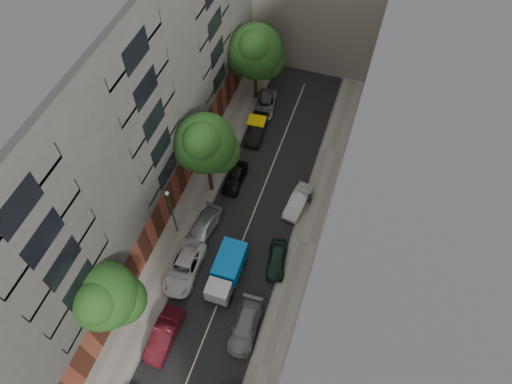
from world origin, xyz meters
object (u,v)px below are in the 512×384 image
at_px(car_left_1, 164,335).
at_px(car_left_2, 184,268).
at_px(car_right_3, 298,201).
at_px(car_right_1, 245,326).
at_px(car_left_4, 235,178).
at_px(tree_far, 256,54).
at_px(lamp_post, 171,208).
at_px(tree_mid, 206,146).
at_px(tarp_truck, 227,271).
at_px(pedestrian, 309,199).
at_px(car_left_6, 265,104).
at_px(car_left_3, 202,229).
at_px(car_left_5, 257,129).
at_px(tree_near, 104,298).
at_px(car_right_2, 277,259).

xyz_separation_m(car_left_1, car_left_2, (-0.80, 5.60, -0.01)).
bearing_deg(car_right_3, car_right_1, -85.39).
relative_size(car_left_4, tree_far, 0.45).
bearing_deg(lamp_post, car_right_1, -36.46).
height_order(car_left_2, car_right_1, car_left_2).
height_order(car_right_1, tree_mid, tree_mid).
height_order(car_left_4, tree_far, tree_far).
bearing_deg(tarp_truck, pedestrian, 63.07).
bearing_deg(car_left_1, lamp_post, 109.05).
distance_m(car_left_1, car_left_6, 26.00).
xyz_separation_m(car_left_3, lamp_post, (-2.19, -0.61, 3.19)).
relative_size(car_left_3, car_left_5, 1.05).
bearing_deg(car_left_3, tree_near, -98.70).
bearing_deg(car_left_1, tree_near, -176.76).
bearing_deg(tarp_truck, tree_near, -135.38).
distance_m(car_right_3, tree_far, 15.57).
distance_m(car_right_2, tree_near, 14.15).
height_order(car_right_1, pedestrian, pedestrian).
height_order(car_right_1, lamp_post, lamp_post).
bearing_deg(tree_mid, car_left_1, -83.09).
distance_m(car_left_1, tree_mid, 15.27).
bearing_deg(car_left_2, car_left_6, 86.52).
bearing_deg(tarp_truck, car_left_1, -114.88).
bearing_deg(tree_far, car_right_3, -56.38).
distance_m(car_left_6, tree_mid, 13.36).
xyz_separation_m(car_right_1, tree_mid, (-7.30, 11.46, 5.78)).
height_order(car_left_6, tree_near, tree_near).
relative_size(car_left_4, car_left_5, 0.87).
bearing_deg(car_right_2, car_left_3, 164.45).
bearing_deg(tree_mid, car_right_2, -33.47).
bearing_deg(car_left_6, tree_near, -105.04).
bearing_deg(tree_near, tree_mid, 82.79).
relative_size(car_left_5, tree_far, 0.51).
relative_size(car_left_2, car_left_6, 1.16).
distance_m(tree_near, tree_far, 27.42).
distance_m(car_left_3, tree_near, 11.22).
height_order(car_left_6, car_right_2, car_right_2).
xyz_separation_m(car_left_1, tree_far, (-1.70, 27.19, 5.25)).
distance_m(car_right_1, tree_mid, 14.77).
bearing_deg(car_right_1, car_right_3, 83.51).
relative_size(car_left_5, car_left_6, 1.00).
height_order(car_left_1, car_left_6, car_left_1).
height_order(lamp_post, pedestrian, lamp_post).
bearing_deg(car_right_3, car_left_5, 139.66).
height_order(car_left_5, car_left_6, car_left_5).
xyz_separation_m(car_left_1, car_left_3, (-0.80, 9.56, -0.06)).
relative_size(car_right_1, car_right_2, 1.22).
xyz_separation_m(tarp_truck, car_right_3, (3.63, 8.79, -0.61)).
distance_m(tarp_truck, car_left_3, 4.94).
bearing_deg(car_left_4, car_right_2, -48.12).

